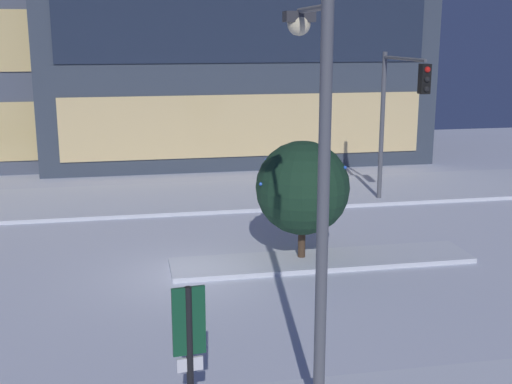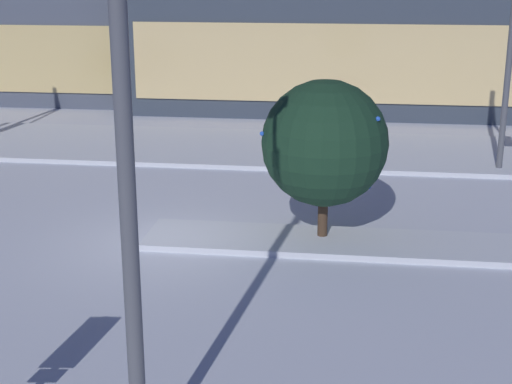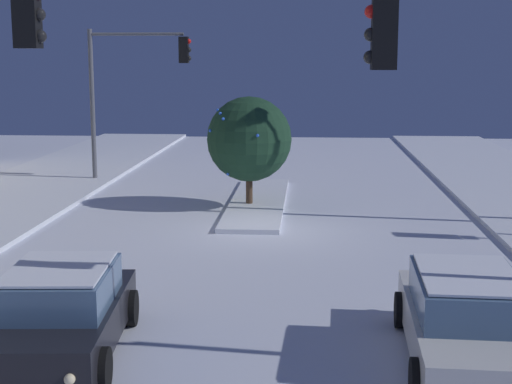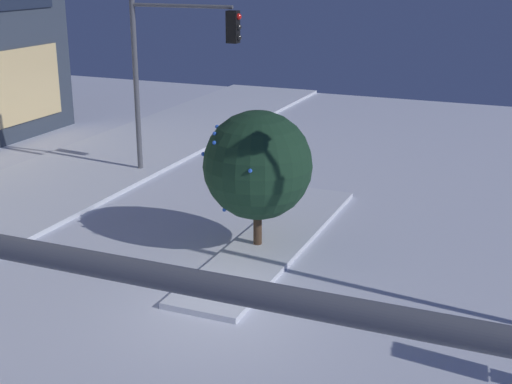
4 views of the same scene
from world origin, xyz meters
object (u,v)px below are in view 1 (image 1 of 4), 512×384
at_px(traffic_light_corner_far_right, 399,103).
at_px(decorated_tree_median, 303,188).
at_px(parking_info_sign, 189,344).
at_px(street_lamp_arched, 315,150).

relative_size(traffic_light_corner_far_right, decorated_tree_median, 1.64).
distance_m(traffic_light_corner_far_right, decorated_tree_median, 7.27).
bearing_deg(parking_info_sign, street_lamp_arched, -78.63).
bearing_deg(traffic_light_corner_far_right, parking_info_sign, -34.21).
bearing_deg(street_lamp_arched, parking_info_sign, 111.73).
distance_m(street_lamp_arched, decorated_tree_median, 8.15).
bearing_deg(decorated_tree_median, traffic_light_corner_far_right, 45.16).
xyz_separation_m(parking_info_sign, decorated_tree_median, (4.08, 8.31, 0.56)).
xyz_separation_m(street_lamp_arched, parking_info_sign, (-2.28, -0.75, -3.03)).
bearing_deg(street_lamp_arched, traffic_light_corner_far_right, -24.89).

